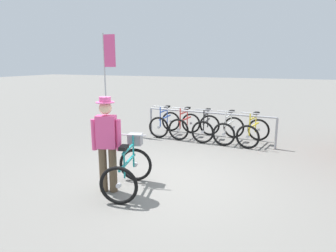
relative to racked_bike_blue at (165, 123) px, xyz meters
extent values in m
plane|color=slate|center=(1.64, -3.53, -0.37)|extent=(80.00, 80.00, 0.00)
cylinder|color=#99999E|center=(-0.43, -0.15, 0.06)|extent=(0.06, 0.06, 0.85)
cylinder|color=#99999E|center=(3.41, -0.43, 0.06)|extent=(0.06, 0.06, 0.85)
cylinder|color=#99999E|center=(1.49, -0.29, 0.48)|extent=(3.84, 0.33, 0.05)
torus|color=black|center=(0.00, 0.51, -0.04)|extent=(0.66, 0.07, 0.66)
cylinder|color=#B7B7BC|center=(0.00, 0.51, -0.04)|extent=(0.08, 0.06, 0.08)
torus|color=black|center=(0.00, -0.51, -0.04)|extent=(0.66, 0.07, 0.66)
cylinder|color=#B7B7BC|center=(0.00, -0.51, -0.04)|extent=(0.08, 0.06, 0.08)
cube|color=#2D56B7|center=(0.00, 0.00, 0.19)|extent=(0.04, 0.92, 0.04)
cube|color=#2D56B7|center=(0.00, -0.05, 0.41)|extent=(0.04, 0.61, 0.04)
cylinder|color=#2D56B7|center=(0.00, 0.18, 0.24)|extent=(0.03, 0.03, 0.55)
cube|color=black|center=(0.00, 0.18, 0.51)|extent=(0.12, 0.24, 0.06)
cylinder|color=#2D56B7|center=(0.00, -0.39, 0.28)|extent=(0.03, 0.03, 0.63)
cylinder|color=#B7B7BC|center=(0.00, -0.39, 0.59)|extent=(0.52, 0.03, 0.03)
torus|color=black|center=(0.73, 0.46, -0.04)|extent=(0.66, 0.12, 0.66)
cylinder|color=#B7B7BC|center=(0.73, 0.46, -0.04)|extent=(0.08, 0.07, 0.08)
torus|color=black|center=(0.66, -0.56, -0.04)|extent=(0.66, 0.12, 0.66)
cylinder|color=#B7B7BC|center=(0.66, -0.56, -0.04)|extent=(0.08, 0.07, 0.08)
cube|color=red|center=(0.70, -0.05, 0.19)|extent=(0.10, 0.92, 0.04)
cube|color=red|center=(0.69, -0.10, 0.41)|extent=(0.08, 0.61, 0.04)
cylinder|color=red|center=(0.71, 0.13, 0.24)|extent=(0.03, 0.03, 0.55)
cube|color=black|center=(0.71, 0.13, 0.51)|extent=(0.14, 0.25, 0.06)
cylinder|color=red|center=(0.67, -0.44, 0.28)|extent=(0.03, 0.03, 0.63)
cylinder|color=#B7B7BC|center=(0.67, -0.44, 0.59)|extent=(0.52, 0.06, 0.03)
torus|color=black|center=(1.37, 0.41, -0.04)|extent=(0.66, 0.09, 0.66)
cylinder|color=#B7B7BC|center=(1.37, 0.41, -0.04)|extent=(0.08, 0.06, 0.08)
torus|color=black|center=(1.42, -0.61, -0.04)|extent=(0.66, 0.09, 0.66)
cylinder|color=#B7B7BC|center=(1.42, -0.61, -0.04)|extent=(0.08, 0.06, 0.08)
cube|color=black|center=(1.40, -0.10, 0.19)|extent=(0.08, 0.92, 0.04)
cube|color=black|center=(1.40, -0.15, 0.41)|extent=(0.07, 0.61, 0.04)
cylinder|color=black|center=(1.39, 0.08, 0.24)|extent=(0.03, 0.03, 0.55)
cube|color=black|center=(1.39, 0.08, 0.51)|extent=(0.13, 0.25, 0.06)
cylinder|color=black|center=(1.42, -0.49, 0.28)|extent=(0.03, 0.03, 0.63)
cylinder|color=#B7B7BC|center=(1.42, -0.49, 0.59)|extent=(0.52, 0.05, 0.03)
torus|color=black|center=(2.15, 0.36, -0.04)|extent=(0.66, 0.15, 0.66)
cylinder|color=#B7B7BC|center=(2.15, 0.36, -0.04)|extent=(0.09, 0.07, 0.08)
torus|color=black|center=(2.04, -0.66, -0.04)|extent=(0.66, 0.15, 0.66)
cylinder|color=#B7B7BC|center=(2.04, -0.66, -0.04)|extent=(0.09, 0.07, 0.08)
cube|color=silver|center=(2.09, -0.15, 0.19)|extent=(0.13, 0.92, 0.04)
cube|color=silver|center=(2.09, -0.20, 0.41)|extent=(0.10, 0.61, 0.04)
cylinder|color=silver|center=(2.11, 0.03, 0.24)|extent=(0.03, 0.03, 0.55)
cube|color=black|center=(2.11, 0.03, 0.51)|extent=(0.14, 0.25, 0.06)
cylinder|color=silver|center=(2.05, -0.54, 0.28)|extent=(0.03, 0.03, 0.63)
cylinder|color=#B7B7BC|center=(2.05, -0.54, 0.59)|extent=(0.52, 0.08, 0.03)
torus|color=black|center=(2.89, 0.30, -0.04)|extent=(0.66, 0.18, 0.66)
cylinder|color=#B7B7BC|center=(2.89, 0.30, -0.04)|extent=(0.09, 0.07, 0.08)
torus|color=black|center=(2.70, -0.70, -0.04)|extent=(0.66, 0.18, 0.66)
cylinder|color=#B7B7BC|center=(2.70, -0.70, -0.04)|extent=(0.09, 0.07, 0.08)
cube|color=yellow|center=(2.79, -0.20, 0.19)|extent=(0.21, 0.91, 0.04)
cube|color=yellow|center=(2.78, -0.25, 0.41)|extent=(0.15, 0.61, 0.04)
cylinder|color=yellow|center=(2.83, -0.02, 0.24)|extent=(0.03, 0.03, 0.55)
cube|color=black|center=(2.83, -0.02, 0.51)|extent=(0.16, 0.26, 0.06)
cylinder|color=yellow|center=(2.72, -0.58, 0.28)|extent=(0.03, 0.03, 0.63)
cylinder|color=#B7B7BC|center=(2.72, -0.58, 0.59)|extent=(0.52, 0.12, 0.03)
torus|color=black|center=(1.16, -4.78, -0.04)|extent=(0.66, 0.20, 0.66)
cylinder|color=#B7B7BC|center=(1.16, -4.78, -0.04)|extent=(0.09, 0.08, 0.08)
torus|color=black|center=(0.94, -3.78, -0.04)|extent=(0.66, 0.20, 0.66)
cylinder|color=#B7B7BC|center=(0.94, -3.78, -0.04)|extent=(0.09, 0.08, 0.08)
cube|color=teal|center=(1.05, -4.28, 0.19)|extent=(0.23, 0.90, 0.04)
cube|color=teal|center=(1.04, -4.23, 0.41)|extent=(0.17, 0.61, 0.04)
cylinder|color=teal|center=(1.09, -4.46, 0.24)|extent=(0.03, 0.03, 0.55)
cube|color=black|center=(1.09, -4.46, 0.51)|extent=(0.17, 0.26, 0.06)
cylinder|color=teal|center=(0.97, -3.90, 0.28)|extent=(0.03, 0.03, 0.63)
cylinder|color=#B7B7BC|center=(0.97, -3.90, 0.59)|extent=(0.51, 0.14, 0.03)
cube|color=gray|center=(0.93, -3.76, 0.47)|extent=(0.30, 0.25, 0.22)
cylinder|color=brown|center=(0.80, -4.38, 0.04)|extent=(0.14, 0.14, 0.82)
cylinder|color=brown|center=(0.63, -4.43, 0.04)|extent=(0.14, 0.14, 0.82)
cube|color=#E54C8C|center=(0.72, -4.41, 0.74)|extent=(0.38, 0.29, 0.58)
cylinder|color=#E54C8C|center=(0.93, -4.36, 0.69)|extent=(0.09, 0.09, 0.55)
cylinder|color=#E54C8C|center=(0.51, -4.49, 0.69)|extent=(0.09, 0.09, 0.55)
sphere|color=beige|center=(0.72, -4.41, 1.16)|extent=(0.22, 0.22, 0.22)
cylinder|color=#E05999|center=(0.72, -4.41, 1.26)|extent=(0.32, 0.32, 0.02)
cylinder|color=#E05999|center=(0.72, -4.41, 1.31)|extent=(0.20, 0.20, 0.09)
cylinder|color=#B2B2B7|center=(-1.94, -0.43, 1.23)|extent=(0.05, 0.05, 3.20)
cube|color=#E54C8C|center=(-1.72, -0.43, 2.28)|extent=(0.40, 0.03, 1.00)
camera|label=1|loc=(3.60, -8.67, 1.94)|focal=31.67mm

